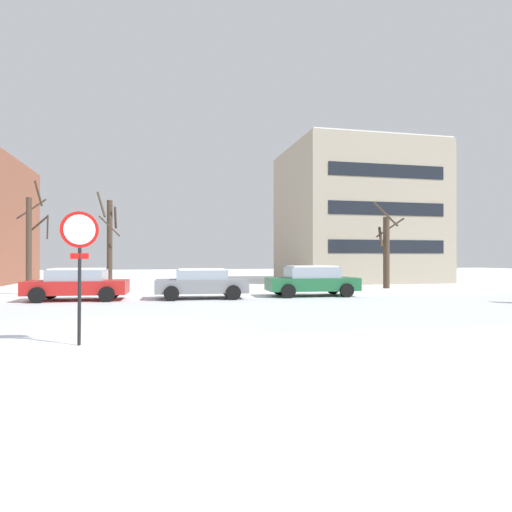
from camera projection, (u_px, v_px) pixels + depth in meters
name	position (u px, v px, depth m)	size (l,w,h in m)	color
ground_plane	(112.00, 333.00, 10.72)	(120.00, 120.00, 0.00)	white
road_surface	(122.00, 315.00, 14.09)	(80.00, 8.90, 0.00)	silver
stop_sign	(80.00, 251.00, 9.23)	(0.75, 0.18, 2.77)	black
parked_car_red	(78.00, 284.00, 18.91)	(4.18, 2.29, 1.37)	red
parked_car_gray	(202.00, 283.00, 19.75)	(4.09, 2.25, 1.33)	slate
parked_car_green	(312.00, 281.00, 21.06)	(4.31, 2.23, 1.44)	#1E6038
tree_far_mid	(30.00, 241.00, 21.89)	(1.79, 1.68, 5.56)	#423326
tree_far_left	(109.00, 243.00, 23.29)	(1.27, 1.04, 5.29)	#423326
tree_far_right	(386.00, 250.00, 26.45)	(2.23, 2.23, 5.09)	#423326
building_far_right	(356.00, 215.00, 35.00)	(10.69, 9.97, 10.40)	#9E937F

